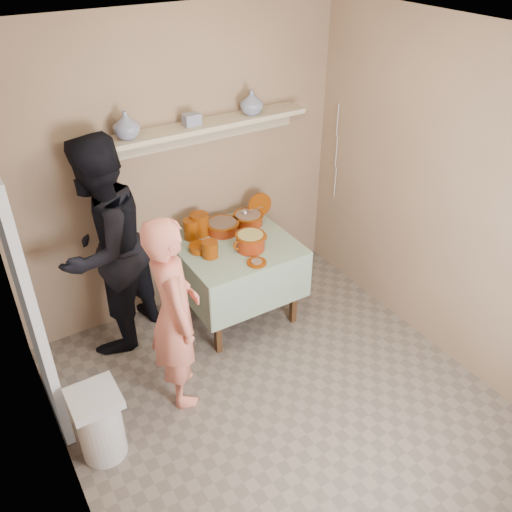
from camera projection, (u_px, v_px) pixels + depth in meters
ground at (291, 416)px, 4.02m from camera, size 3.50×3.50×0.00m
tile_panel at (28, 306)px, 3.51m from camera, size 0.06×0.70×2.00m
plate_stack_a at (191, 229)px, 4.63m from camera, size 0.13×0.13×0.18m
plate_stack_b at (200, 224)px, 4.68m from camera, size 0.16×0.16×0.20m
bowl_stack at (210, 249)px, 4.40m from camera, size 0.14×0.14×0.14m
empty_bowl at (199, 248)px, 4.50m from camera, size 0.18×0.18×0.05m
propped_lid at (260, 205)px, 4.94m from camera, size 0.23×0.06×0.23m
vase_right at (252, 102)px, 4.45m from camera, size 0.20×0.20×0.20m
vase_left at (126, 125)px, 3.98m from camera, size 0.27×0.27×0.20m
ceramic_box at (192, 120)px, 4.24m from camera, size 0.14×0.10×0.10m
person_cook at (175, 313)px, 3.81m from camera, size 0.48×0.62×1.54m
person_helper at (103, 248)px, 4.25m from camera, size 1.14×1.10×1.84m
room_shell at (301, 228)px, 3.14m from camera, size 3.04×3.54×2.62m
serving_table at (234, 254)px, 4.69m from camera, size 0.97×0.97×0.76m
cazuela_meat_a at (222, 226)px, 4.74m from camera, size 0.30×0.30×0.10m
cazuela_meat_b at (248, 218)px, 4.86m from camera, size 0.28×0.28×0.10m
ladle at (246, 213)px, 4.84m from camera, size 0.08×0.26×0.19m
cazuela_rice at (250, 240)px, 4.49m from camera, size 0.33×0.25×0.14m
front_plate at (257, 262)px, 4.35m from camera, size 0.16×0.16×0.03m
wall_shelf at (203, 127)px, 4.37m from camera, size 1.80×0.25×0.21m
trash_bin at (100, 424)px, 3.60m from camera, size 0.32×0.32×0.56m
electrical_cord at (336, 152)px, 5.03m from camera, size 0.01×0.05×0.90m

